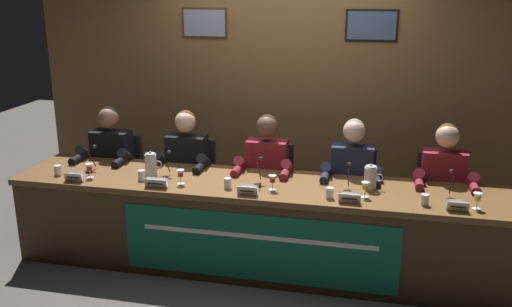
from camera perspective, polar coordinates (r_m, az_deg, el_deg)
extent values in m
plane|color=#4C4742|center=(4.94, 0.00, -11.14)|extent=(12.00, 12.00, 0.00)
cube|color=brown|center=(5.81, 3.02, 6.73)|extent=(5.29, 0.12, 2.60)
cube|color=#4C3319|center=(5.87, -5.24, 13.05)|extent=(0.47, 0.02, 0.30)
cube|color=#8C99AD|center=(5.86, -5.27, 13.04)|extent=(0.43, 0.01, 0.26)
cube|color=black|center=(5.59, 11.65, 12.60)|extent=(0.50, 0.02, 0.30)
cube|color=slate|center=(5.58, 11.65, 12.59)|extent=(0.46, 0.01, 0.26)
cube|color=brown|center=(4.64, 0.00, -3.25)|extent=(4.09, 0.77, 0.05)
cube|color=#402A16|center=(4.46, -1.05, -9.34)|extent=(4.03, 0.04, 0.70)
cube|color=#402A16|center=(5.54, -20.64, -5.12)|extent=(0.08, 0.69, 0.70)
cube|color=#402A16|center=(4.80, 24.21, -8.96)|extent=(0.08, 0.69, 0.70)
cube|color=#14664C|center=(4.42, 0.09, -9.59)|extent=(2.17, 0.01, 0.56)
cube|color=white|center=(4.38, 0.08, -8.47)|extent=(1.85, 0.00, 0.04)
cylinder|color=black|center=(5.82, -13.72, -7.00)|extent=(0.44, 0.44, 0.02)
cylinder|color=black|center=(5.74, -13.87, -5.06)|extent=(0.05, 0.05, 0.40)
cube|color=#232328|center=(5.67, -14.02, -3.04)|extent=(0.44, 0.44, 0.03)
cube|color=#232328|center=(5.77, -13.31, -0.20)|extent=(0.40, 0.05, 0.44)
cylinder|color=black|center=(5.50, -16.41, -6.22)|extent=(0.10, 0.10, 0.45)
cylinder|color=black|center=(5.41, -14.54, -6.46)|extent=(0.10, 0.10, 0.45)
cylinder|color=black|center=(5.53, -15.91, -3.00)|extent=(0.13, 0.34, 0.13)
cylinder|color=black|center=(5.44, -14.05, -3.18)|extent=(0.13, 0.34, 0.13)
cube|color=black|center=(5.55, -14.37, -0.18)|extent=(0.36, 0.20, 0.48)
sphere|color=#8E664C|center=(5.44, -14.75, 3.54)|extent=(0.19, 0.19, 0.19)
sphere|color=black|center=(5.45, -14.69, 3.73)|extent=(0.17, 0.17, 0.17)
cylinder|color=black|center=(5.56, -16.78, -0.14)|extent=(0.09, 0.30, 0.25)
cylinder|color=black|center=(5.37, -12.86, -0.43)|extent=(0.09, 0.30, 0.25)
cylinder|color=black|center=(5.42, -17.60, -0.48)|extent=(0.07, 0.24, 0.07)
cylinder|color=black|center=(5.23, -13.61, -0.79)|extent=(0.07, 0.24, 0.07)
cube|color=white|center=(4.88, -18.08, -2.32)|extent=(0.16, 0.03, 0.08)
cube|color=white|center=(4.90, -17.88, -2.20)|extent=(0.16, 0.03, 0.08)
cube|color=black|center=(4.87, -18.10, -2.33)|extent=(0.11, 0.01, 0.01)
cylinder|color=white|center=(4.95, -16.46, -2.34)|extent=(0.06, 0.06, 0.00)
cylinder|color=white|center=(4.94, -16.49, -2.02)|extent=(0.01, 0.01, 0.05)
cone|color=white|center=(4.92, -16.55, -1.36)|extent=(0.06, 0.06, 0.06)
cylinder|color=#B21E2D|center=(4.93, -16.54, -1.43)|extent=(0.04, 0.04, 0.04)
cylinder|color=silver|center=(5.10, -19.46, -1.60)|extent=(0.06, 0.06, 0.08)
cylinder|color=silver|center=(5.10, -19.44, -1.78)|extent=(0.05, 0.05, 0.05)
cylinder|color=black|center=(5.08, -16.59, -1.76)|extent=(0.06, 0.06, 0.02)
cylinder|color=black|center=(5.11, -16.35, -0.48)|extent=(0.01, 0.13, 0.18)
sphere|color=#2D2D2D|center=(5.13, -16.09, 0.68)|extent=(0.03, 0.03, 0.03)
cylinder|color=black|center=(5.55, -6.61, -7.85)|extent=(0.44, 0.44, 0.02)
cylinder|color=black|center=(5.46, -6.68, -5.83)|extent=(0.05, 0.05, 0.40)
cube|color=#232328|center=(5.38, -6.76, -3.72)|extent=(0.44, 0.44, 0.03)
cube|color=#232328|center=(5.48, -6.16, -0.71)|extent=(0.40, 0.05, 0.44)
cylinder|color=black|center=(5.19, -9.01, -7.13)|extent=(0.10, 0.10, 0.45)
cylinder|color=black|center=(5.13, -6.91, -7.37)|extent=(0.10, 0.10, 0.45)
cylinder|color=black|center=(5.22, -8.54, -3.70)|extent=(0.13, 0.34, 0.13)
cylinder|color=black|center=(5.15, -6.46, -3.89)|extent=(0.13, 0.34, 0.13)
cube|color=black|center=(5.26, -6.98, -0.72)|extent=(0.36, 0.20, 0.48)
sphere|color=beige|center=(5.14, -7.20, 3.21)|extent=(0.19, 0.19, 0.19)
sphere|color=#593819|center=(5.15, -7.15, 3.41)|extent=(0.17, 0.17, 0.17)
cylinder|color=black|center=(5.23, -9.52, -0.67)|extent=(0.09, 0.30, 0.25)
cylinder|color=black|center=(5.10, -5.13, -0.99)|extent=(0.09, 0.30, 0.25)
cylinder|color=black|center=(5.09, -10.19, -1.05)|extent=(0.07, 0.24, 0.07)
cylinder|color=black|center=(4.95, -5.70, -1.39)|extent=(0.07, 0.24, 0.07)
cube|color=white|center=(4.57, -10.18, -3.02)|extent=(0.19, 0.03, 0.08)
cube|color=white|center=(4.60, -10.02, -2.88)|extent=(0.19, 0.03, 0.08)
cube|color=black|center=(4.56, -10.19, -3.03)|extent=(0.13, 0.01, 0.01)
cylinder|color=white|center=(4.64, -7.63, -3.08)|extent=(0.06, 0.06, 0.00)
cylinder|color=white|center=(4.63, -7.64, -2.73)|extent=(0.01, 0.01, 0.05)
cone|color=white|center=(4.61, -7.67, -2.03)|extent=(0.06, 0.06, 0.06)
cylinder|color=#B21E2D|center=(4.61, -7.66, -2.11)|extent=(0.04, 0.04, 0.04)
cylinder|color=silver|center=(4.78, -11.53, -2.17)|extent=(0.06, 0.06, 0.08)
cylinder|color=silver|center=(4.78, -11.51, -2.36)|extent=(0.05, 0.05, 0.05)
cylinder|color=black|center=(4.78, -9.25, -2.46)|extent=(0.06, 0.06, 0.02)
cylinder|color=black|center=(4.80, -9.03, -1.09)|extent=(0.01, 0.13, 0.18)
sphere|color=#2D2D2D|center=(4.83, -8.81, 0.15)|extent=(0.03, 0.03, 0.03)
cylinder|color=black|center=(5.36, 1.16, -8.65)|extent=(0.44, 0.44, 0.02)
cylinder|color=black|center=(5.27, 1.17, -6.57)|extent=(0.05, 0.05, 0.40)
cube|color=#232328|center=(5.19, 1.18, -4.39)|extent=(0.44, 0.44, 0.03)
cube|color=#232328|center=(5.30, 1.63, -1.25)|extent=(0.40, 0.05, 0.44)
cylinder|color=black|center=(4.98, -0.78, -8.00)|extent=(0.10, 0.10, 0.45)
cylinder|color=black|center=(4.94, 1.50, -8.21)|extent=(0.10, 0.10, 0.45)
cylinder|color=black|center=(5.00, -0.40, -4.41)|extent=(0.13, 0.34, 0.13)
cylinder|color=black|center=(4.97, 1.86, -4.60)|extent=(0.13, 0.34, 0.13)
cube|color=maroon|center=(5.06, 1.14, -1.29)|extent=(0.36, 0.20, 0.48)
sphere|color=brown|center=(4.94, 1.11, 2.78)|extent=(0.19, 0.19, 0.19)
sphere|color=#331E0F|center=(4.95, 1.15, 2.99)|extent=(0.17, 0.17, 0.17)
cylinder|color=maroon|center=(5.01, -1.45, -1.25)|extent=(0.09, 0.30, 0.25)
cylinder|color=maroon|center=(4.92, 3.30, -1.59)|extent=(0.09, 0.30, 0.25)
cylinder|color=maroon|center=(4.85, -1.91, -1.67)|extent=(0.07, 0.24, 0.07)
cylinder|color=maroon|center=(4.77, 2.98, -2.02)|extent=(0.07, 0.24, 0.07)
cube|color=white|center=(4.34, -0.91, -3.83)|extent=(0.16, 0.03, 0.08)
cube|color=white|center=(4.37, -0.80, -3.68)|extent=(0.16, 0.03, 0.08)
cube|color=black|center=(4.33, -0.92, -3.85)|extent=(0.11, 0.01, 0.01)
cylinder|color=white|center=(4.47, 1.68, -3.70)|extent=(0.06, 0.06, 0.00)
cylinder|color=white|center=(4.46, 1.68, -3.35)|extent=(0.01, 0.01, 0.05)
cone|color=white|center=(4.44, 1.69, -2.62)|extent=(0.06, 0.06, 0.06)
cylinder|color=#B21E2D|center=(4.44, 1.69, -2.70)|extent=(0.04, 0.04, 0.04)
cylinder|color=silver|center=(4.50, -2.89, -3.03)|extent=(0.06, 0.06, 0.08)
cylinder|color=silver|center=(4.51, -2.88, -3.23)|extent=(0.05, 0.05, 0.05)
cylinder|color=black|center=(4.54, 0.14, -3.26)|extent=(0.06, 0.06, 0.02)
cylinder|color=black|center=(4.57, 0.32, -1.81)|extent=(0.01, 0.13, 0.18)
sphere|color=#2D2D2D|center=(4.60, 0.49, -0.50)|extent=(0.03, 0.03, 0.03)
cylinder|color=black|center=(5.28, 9.35, -9.31)|extent=(0.44, 0.44, 0.02)
cylinder|color=black|center=(5.19, 9.46, -7.21)|extent=(0.05, 0.05, 0.40)
cube|color=#232328|center=(5.11, 9.57, -5.01)|extent=(0.44, 0.44, 0.03)
cube|color=#232328|center=(5.21, 9.83, -1.80)|extent=(0.40, 0.05, 0.44)
cylinder|color=black|center=(4.87, 8.01, -8.74)|extent=(0.10, 0.10, 0.45)
cylinder|color=black|center=(4.87, 10.39, -8.91)|extent=(0.10, 0.10, 0.45)
cylinder|color=black|center=(4.90, 8.30, -5.07)|extent=(0.13, 0.34, 0.13)
cylinder|color=black|center=(4.89, 10.64, -5.23)|extent=(0.13, 0.34, 0.13)
cube|color=#1E2338|center=(4.97, 9.72, -1.87)|extent=(0.36, 0.20, 0.48)
sphere|color=beige|center=(4.85, 9.92, 2.26)|extent=(0.19, 0.19, 0.19)
sphere|color=gray|center=(4.86, 9.94, 2.48)|extent=(0.17, 0.17, 0.17)
cylinder|color=#1E2338|center=(4.88, 7.21, -1.85)|extent=(0.09, 0.30, 0.25)
cylinder|color=#1E2338|center=(4.87, 12.13, -2.17)|extent=(0.09, 0.30, 0.25)
cylinder|color=#1E2338|center=(4.73, 7.02, -2.30)|extent=(0.07, 0.24, 0.07)
cylinder|color=#1E2338|center=(4.71, 12.11, -2.63)|extent=(0.07, 0.24, 0.07)
cube|color=white|center=(4.25, 9.47, -4.53)|extent=(0.16, 0.03, 0.08)
cube|color=white|center=(4.28, 9.50, -4.37)|extent=(0.16, 0.03, 0.08)
cube|color=black|center=(4.24, 9.46, -4.55)|extent=(0.11, 0.01, 0.01)
cylinder|color=white|center=(4.40, 10.97, -4.36)|extent=(0.06, 0.06, 0.00)
cylinder|color=white|center=(4.39, 10.99, -4.00)|extent=(0.01, 0.01, 0.05)
cone|color=white|center=(4.37, 11.03, -3.27)|extent=(0.06, 0.06, 0.06)
cylinder|color=orange|center=(4.37, 11.03, -3.35)|extent=(0.04, 0.04, 0.04)
cylinder|color=silver|center=(4.33, 7.48, -3.99)|extent=(0.06, 0.06, 0.08)
cylinder|color=silver|center=(4.33, 7.47, -4.20)|extent=(0.05, 0.05, 0.05)
cylinder|color=black|center=(4.45, 9.24, -3.90)|extent=(0.06, 0.06, 0.02)
cylinder|color=black|center=(4.48, 9.35, -2.42)|extent=(0.01, 0.13, 0.18)
sphere|color=#2D2D2D|center=(4.51, 9.46, -1.08)|extent=(0.03, 0.03, 0.03)
cylinder|color=black|center=(5.30, 17.66, -9.79)|extent=(0.44, 0.44, 0.02)
cylinder|color=black|center=(5.21, 17.86, -7.71)|extent=(0.05, 0.05, 0.40)
cube|color=#232328|center=(5.13, 18.08, -5.52)|extent=(0.44, 0.44, 0.03)
cube|color=#232328|center=(5.24, 18.13, -2.32)|extent=(0.40, 0.05, 0.44)
cylinder|color=black|center=(4.89, 17.01, -9.29)|extent=(0.10, 0.10, 0.45)
cylinder|color=black|center=(4.91, 19.36, -9.40)|extent=(0.10, 0.10, 0.45)
cylinder|color=black|center=(4.91, 17.17, -5.62)|extent=(0.13, 0.34, 0.13)
cylinder|color=black|center=(4.94, 19.49, -5.75)|extent=(0.13, 0.34, 0.13)
cube|color=maroon|center=(5.00, 18.42, -2.41)|extent=(0.36, 0.20, 0.48)
sphere|color=beige|center=(4.88, 18.84, 1.68)|extent=(0.19, 0.19, 0.19)
sphere|color=#593819|center=(4.89, 18.84, 1.90)|extent=(0.17, 0.17, 0.17)
cylinder|color=maroon|center=(4.88, 16.09, -2.42)|extent=(0.09, 0.30, 0.25)
cylinder|color=maroon|center=(4.93, 20.97, -2.70)|extent=(0.09, 0.30, 0.25)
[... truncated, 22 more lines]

